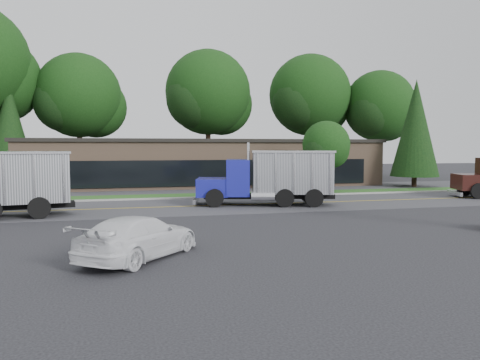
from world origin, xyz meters
name	(u,v)px	position (x,y,z in m)	size (l,w,h in m)	color
ground	(256,231)	(0.00, 0.00, 0.00)	(140.00, 140.00, 0.00)	#3A3A40
road	(216,206)	(0.00, 9.00, 0.00)	(60.00, 8.00, 0.02)	#4B4B4F
center_line	(216,206)	(0.00, 9.00, 0.00)	(60.00, 0.12, 0.01)	gold
curb	(204,198)	(0.00, 13.20, 0.00)	(60.00, 0.30, 0.12)	#9E9E99
grass_verge	(200,196)	(0.00, 15.00, 0.00)	(60.00, 3.40, 0.03)	#224C1A
far_parking	(191,190)	(0.00, 20.00, 0.00)	(60.00, 7.00, 0.02)	#4B4B4F
strip_mall	(202,163)	(2.00, 26.00, 2.00)	(32.00, 12.00, 4.00)	#8E6E57
tree_far_b	(80,100)	(-9.86, 34.11, 8.64)	(9.49, 8.93, 13.54)	#382619
tree_far_c	(209,97)	(4.16, 34.12, 9.32)	(10.24, 9.64, 14.61)	#382619
tree_far_d	(311,99)	(16.15, 33.12, 9.23)	(10.14, 9.54, 14.46)	#382619
tree_far_e	(380,109)	(24.13, 31.11, 8.03)	(8.82, 8.30, 12.58)	#382619
evergreen_left	(10,127)	(-16.00, 30.00, 5.50)	(4.40, 4.40, 10.01)	#382619
evergreen_right	(416,128)	(20.00, 18.00, 5.29)	(4.24, 4.24, 9.63)	#382619
tree_verge	(327,147)	(10.06, 15.05, 3.59)	(3.96, 3.73, 5.65)	#382619
dump_truck_blue	(273,176)	(3.49, 8.42, 1.81)	(8.65, 4.46, 3.36)	black
rally_car	(139,237)	(-5.00, -3.75, 0.70)	(1.96, 4.81, 1.40)	white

